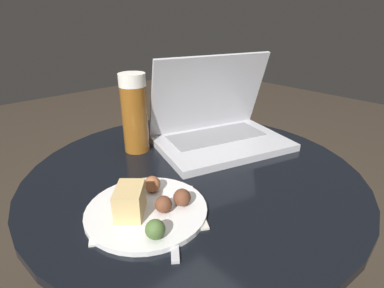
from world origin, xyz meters
name	(u,v)px	position (x,y,z in m)	size (l,w,h in m)	color
table	(194,220)	(0.00, 0.00, 0.39)	(0.73, 0.73, 0.53)	#515156
napkin	(148,212)	(-0.17, -0.06, 0.53)	(0.23, 0.21, 0.00)	silver
laptop	(218,126)	(0.15, 0.07, 0.58)	(0.38, 0.31, 0.23)	silver
beer_glass	(135,113)	(-0.03, 0.18, 0.63)	(0.06, 0.06, 0.20)	brown
snack_plate	(146,207)	(-0.17, -0.06, 0.54)	(0.21, 0.21, 0.06)	white
fork	(173,218)	(-0.15, -0.11, 0.53)	(0.12, 0.15, 0.00)	silver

